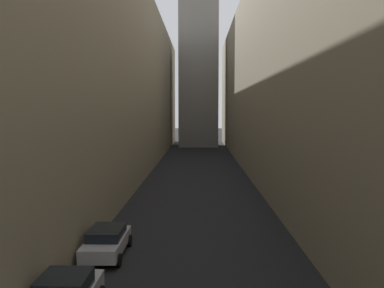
# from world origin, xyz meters

# --- Properties ---
(ground_plane) EXTENTS (264.00, 264.00, 0.00)m
(ground_plane) POSITION_xyz_m (0.00, 48.00, 0.00)
(ground_plane) COLOR black
(building_block_left) EXTENTS (11.31, 108.00, 21.14)m
(building_block_left) POSITION_xyz_m (-11.16, 50.00, 10.57)
(building_block_left) COLOR gray
(building_block_left) RESTS_ON ground
(building_block_right) EXTENTS (10.40, 108.00, 21.68)m
(building_block_right) POSITION_xyz_m (10.70, 50.00, 10.84)
(building_block_right) COLOR gray
(building_block_right) RESTS_ON ground
(parked_car_left_far) EXTENTS (1.96, 4.35, 1.40)m
(parked_car_left_far) POSITION_xyz_m (-4.40, 24.46, 0.75)
(parked_car_left_far) COLOR #B7B7BC
(parked_car_left_far) RESTS_ON ground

